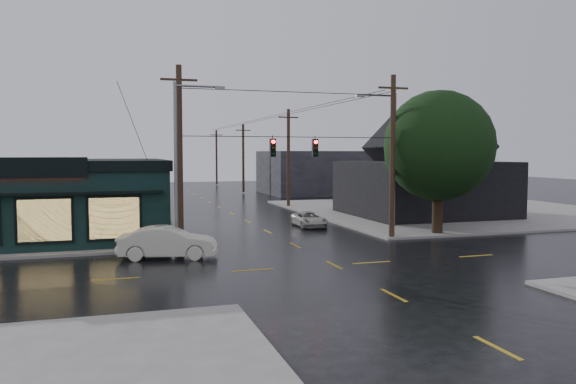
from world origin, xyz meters
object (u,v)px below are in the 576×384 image
object	(u,v)px
utility_pole_ne	(391,239)
sedan_cream	(168,243)
utility_pole_nw	(181,250)
suv_silver	(309,219)
corner_tree	(439,146)

from	to	relation	value
utility_pole_ne	sedan_cream	size ratio (longest dim) A/B	2.05
utility_pole_nw	sedan_cream	xyz separation A→B (m)	(-0.94, -2.40, 0.82)
utility_pole_nw	sedan_cream	bearing A→B (deg)	-111.41
sedan_cream	suv_silver	xyz separation A→B (m)	(10.96, 9.40, -0.26)
utility_pole_nw	sedan_cream	world-z (taller)	utility_pole_nw
utility_pole_nw	utility_pole_ne	bearing A→B (deg)	0.00
corner_tree	sedan_cream	bearing A→B (deg)	-170.09
corner_tree	utility_pole_nw	xyz separation A→B (m)	(-16.70, -0.68, -5.83)
sedan_cream	utility_pole_nw	bearing A→B (deg)	-9.49
corner_tree	suv_silver	bearing A→B (deg)	136.58
suv_silver	corner_tree	bearing A→B (deg)	-42.39
utility_pole_ne	sedan_cream	world-z (taller)	utility_pole_ne
utility_pole_nw	corner_tree	bearing A→B (deg)	2.35
utility_pole_ne	utility_pole_nw	bearing A→B (deg)	180.00
corner_tree	sedan_cream	xyz separation A→B (m)	(-17.64, -3.08, -5.01)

